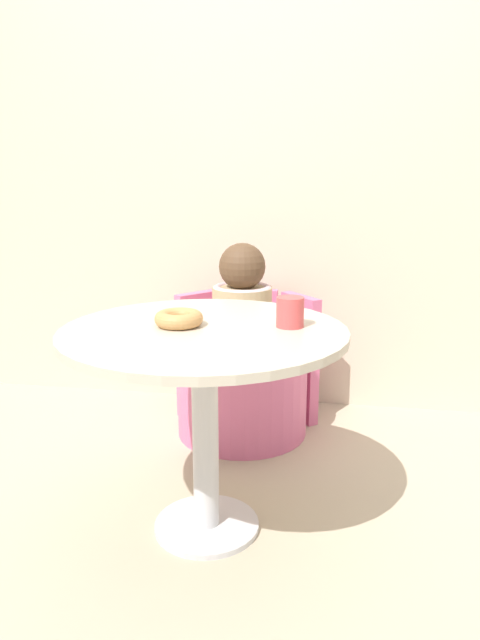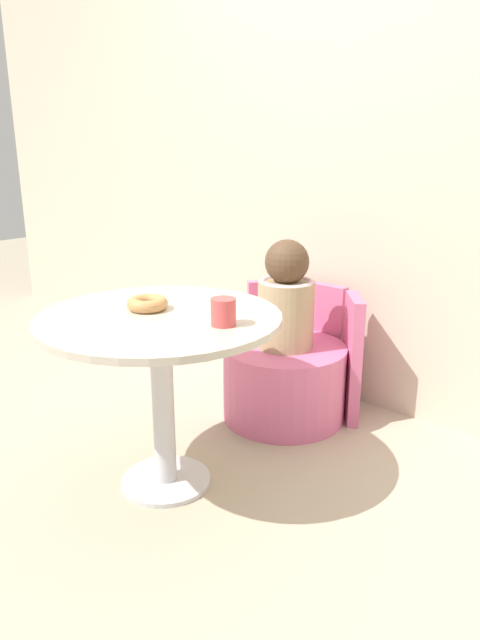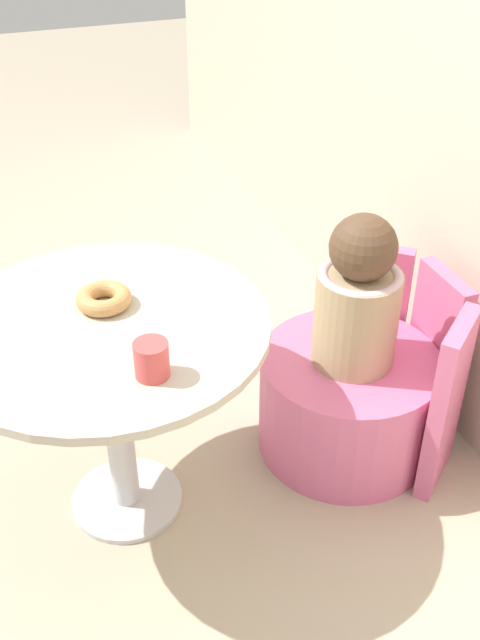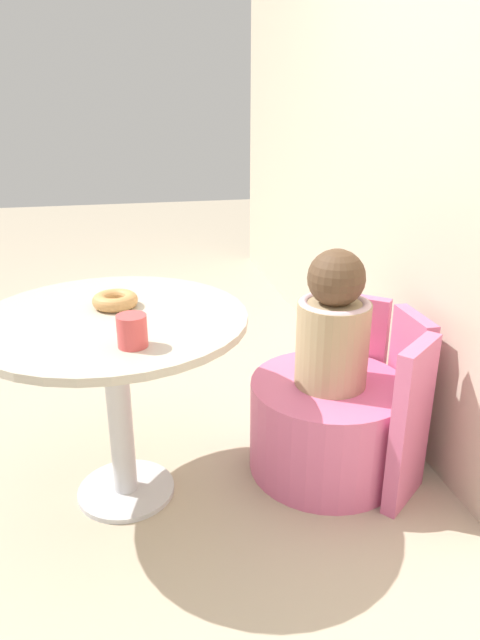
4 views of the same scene
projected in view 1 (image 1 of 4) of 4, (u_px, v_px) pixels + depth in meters
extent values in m
plane|color=#B7A88E|center=(226.00, 526.00, 1.82)|extent=(12.00, 12.00, 0.00)
cube|color=beige|center=(270.00, 153.00, 2.62)|extent=(6.00, 0.06, 2.40)
cylinder|color=silver|center=(207.00, 525.00, 1.82)|extent=(0.33, 0.33, 0.02)
cylinder|color=silver|center=(205.00, 433.00, 1.74)|extent=(0.08, 0.08, 0.62)
cylinder|color=beige|center=(204.00, 332.00, 1.67)|extent=(0.84, 0.84, 0.02)
cylinder|color=#DB6693|center=(242.00, 394.00, 2.48)|extent=(0.56, 0.56, 0.35)
cube|color=#DB6693|center=(252.00, 349.00, 2.74)|extent=(0.24, 0.05, 0.58)
cube|color=#DB6693|center=(299.00, 358.00, 2.60)|extent=(0.19, 0.21, 0.58)
cube|color=#DB6693|center=(200.00, 353.00, 2.67)|extent=(0.19, 0.21, 0.58)
cylinder|color=tan|center=(242.00, 322.00, 2.40)|extent=(0.25, 0.25, 0.30)
torus|color=beige|center=(242.00, 290.00, 2.37)|extent=(0.25, 0.25, 0.04)
sphere|color=brown|center=(242.00, 266.00, 2.34)|extent=(0.19, 0.19, 0.19)
torus|color=tan|center=(179.00, 319.00, 1.68)|extent=(0.14, 0.14, 0.04)
cylinder|color=#DB4C4C|center=(290.00, 312.00, 1.67)|extent=(0.08, 0.08, 0.09)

